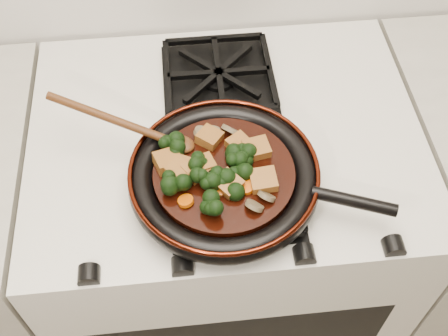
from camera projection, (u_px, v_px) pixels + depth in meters
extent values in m
cube|color=silver|center=(225.00, 245.00, 1.44)|extent=(0.76, 0.60, 0.90)
cylinder|color=black|center=(224.00, 181.00, 0.97)|extent=(0.30, 0.30, 0.01)
torus|color=black|center=(224.00, 178.00, 0.97)|extent=(0.33, 0.33, 0.04)
torus|color=#411309|center=(224.00, 170.00, 0.95)|extent=(0.33, 0.33, 0.01)
cylinder|color=black|center=(354.00, 201.00, 0.92)|extent=(0.14, 0.07, 0.02)
cylinder|color=black|center=(224.00, 175.00, 0.96)|extent=(0.24, 0.24, 0.02)
cube|color=brown|center=(209.00, 138.00, 0.99)|extent=(0.06, 0.05, 0.03)
cube|color=brown|center=(239.00, 144.00, 0.98)|extent=(0.05, 0.05, 0.02)
cube|color=brown|center=(228.00, 184.00, 0.93)|extent=(0.06, 0.06, 0.03)
cube|color=brown|center=(179.00, 166.00, 0.95)|extent=(0.04, 0.05, 0.02)
cube|color=brown|center=(263.00, 181.00, 0.93)|extent=(0.05, 0.04, 0.03)
cube|color=brown|center=(180.00, 172.00, 0.94)|extent=(0.06, 0.06, 0.03)
cube|color=brown|center=(197.00, 170.00, 0.95)|extent=(0.06, 0.06, 0.03)
cube|color=brown|center=(256.00, 149.00, 0.97)|extent=(0.05, 0.05, 0.03)
cube|color=brown|center=(202.00, 166.00, 0.95)|extent=(0.05, 0.05, 0.03)
cube|color=brown|center=(168.00, 161.00, 0.96)|extent=(0.06, 0.05, 0.03)
cylinder|color=#C54E05|center=(250.00, 151.00, 0.97)|extent=(0.03, 0.03, 0.02)
cylinder|color=#C54E05|center=(246.00, 187.00, 0.93)|extent=(0.03, 0.03, 0.01)
cylinder|color=#C54E05|center=(220.00, 188.00, 0.93)|extent=(0.03, 0.03, 0.01)
cylinder|color=#C54E05|center=(186.00, 201.00, 0.91)|extent=(0.03, 0.03, 0.01)
cylinder|color=#C54E05|center=(179.00, 166.00, 0.95)|extent=(0.03, 0.03, 0.01)
cylinder|color=brown|center=(203.00, 133.00, 0.99)|extent=(0.04, 0.04, 0.02)
cylinder|color=brown|center=(231.00, 130.00, 1.00)|extent=(0.05, 0.05, 0.03)
cylinder|color=brown|center=(267.00, 196.00, 0.92)|extent=(0.04, 0.04, 0.03)
cylinder|color=brown|center=(254.00, 206.00, 0.90)|extent=(0.04, 0.04, 0.03)
cylinder|color=brown|center=(212.00, 131.00, 1.00)|extent=(0.04, 0.04, 0.02)
ellipsoid|color=#4B2710|center=(179.00, 144.00, 0.98)|extent=(0.07, 0.06, 0.02)
cylinder|color=#4B2710|center=(114.00, 120.00, 0.98)|extent=(0.02, 0.02, 0.24)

